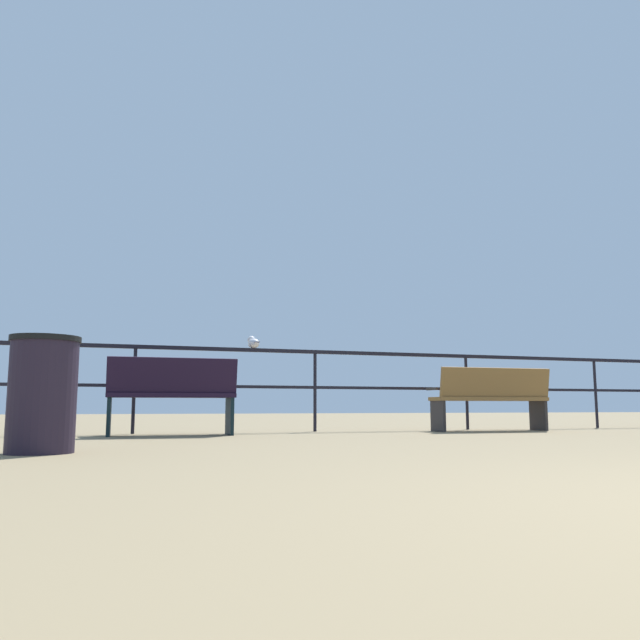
{
  "coord_description": "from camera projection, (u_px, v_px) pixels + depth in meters",
  "views": [
    {
      "loc": [
        -2.83,
        -0.71,
        0.34
      ],
      "look_at": [
        -0.1,
        7.17,
        1.46
      ],
      "focal_mm": 36.11,
      "sensor_mm": 36.0,
      "label": 1
    }
  ],
  "objects": [
    {
      "name": "seagull_on_rail",
      "position": [
        253.0,
        343.0,
        8.61
      ],
      "size": [
        0.16,
        0.38,
        0.18
      ],
      "color": "silver",
      "rests_on": "pier_railing"
    },
    {
      "name": "bench_near_left",
      "position": [
        172.0,
        392.0,
        7.49
      ],
      "size": [
        1.49,
        0.75,
        0.9
      ],
      "color": "black",
      "rests_on": "ground_plane"
    },
    {
      "name": "bench_near_right",
      "position": [
        492.0,
        395.0,
        8.91
      ],
      "size": [
        1.68,
        0.65,
        0.87
      ],
      "color": "brown",
      "rests_on": "ground_plane"
    },
    {
      "name": "trash_bin",
      "position": [
        43.0,
        394.0,
        4.7
      ],
      "size": [
        0.5,
        0.5,
        0.85
      ],
      "color": "black",
      "rests_on": "ground_plane"
    },
    {
      "name": "pier_railing",
      "position": [
        315.0,
        371.0,
        8.83
      ],
      "size": [
        23.89,
        0.05,
        1.11
      ],
      "color": "black",
      "rests_on": "ground_plane"
    }
  ]
}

